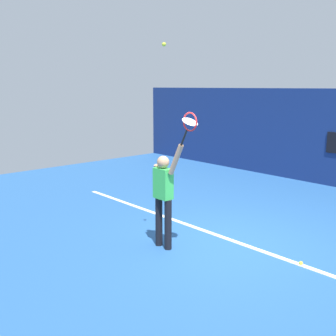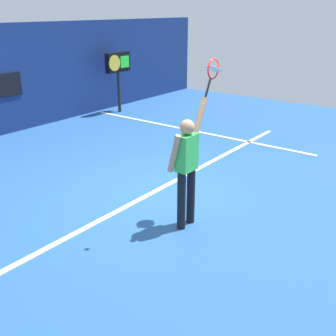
% 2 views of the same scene
% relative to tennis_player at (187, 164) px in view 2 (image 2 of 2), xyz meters
% --- Properties ---
extents(ground_plane, '(18.00, 18.00, 0.00)m').
position_rel_tennis_player_xyz_m(ground_plane, '(0.71, 0.94, -1.01)').
color(ground_plane, '#23518C').
extents(court_baseline, '(10.00, 0.10, 0.01)m').
position_rel_tennis_player_xyz_m(court_baseline, '(0.71, 1.16, -1.00)').
color(court_baseline, white).
rests_on(court_baseline, ground_plane).
extents(court_sideline, '(0.10, 7.00, 0.01)m').
position_rel_tennis_player_xyz_m(court_sideline, '(4.46, 2.94, -1.00)').
color(court_sideline, white).
rests_on(court_sideline, ground_plane).
extents(tennis_player, '(0.74, 0.31, 1.95)m').
position_rel_tennis_player_xyz_m(tennis_player, '(0.00, 0.00, 0.00)').
color(tennis_player, black).
rests_on(tennis_player, ground_plane).
extents(tennis_racket, '(0.42, 0.27, 0.62)m').
position_rel_tennis_player_xyz_m(tennis_racket, '(0.63, -0.00, 1.29)').
color(tennis_racket, black).
extents(scoreboard_clock, '(0.96, 0.20, 1.88)m').
position_rel_tennis_player_xyz_m(scoreboard_clock, '(4.92, 6.04, 0.47)').
color(scoreboard_clock, black).
rests_on(scoreboard_clock, ground_plane).
extents(spare_ball, '(0.07, 0.07, 0.07)m').
position_rel_tennis_player_xyz_m(spare_ball, '(2.09, 1.17, -0.98)').
color(spare_ball, '#CCE033').
rests_on(spare_ball, ground_plane).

